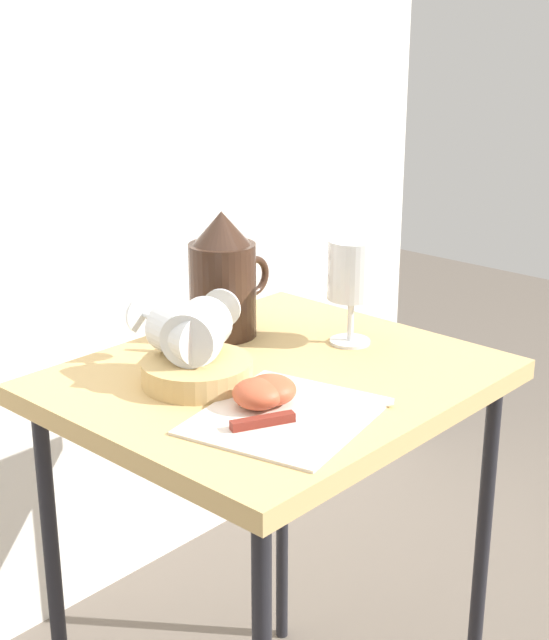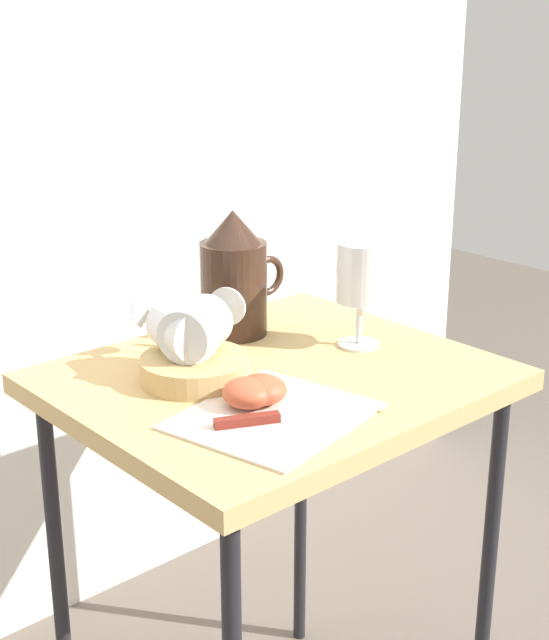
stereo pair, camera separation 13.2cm
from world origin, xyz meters
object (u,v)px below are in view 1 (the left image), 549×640
(wine_glass_tipped_near, at_px, (183,332))
(wine_glass_tipped_far, at_px, (198,331))
(apple_half_left, at_px, (258,394))
(knife, at_px, (289,418))
(table, at_px, (275,414))
(wine_glass_upright, at_px, (352,275))
(basket_tray, at_px, (197,372))
(apple_half_right, at_px, (271,390))
(pitcher, at_px, (223,286))

(wine_glass_tipped_near, bearing_deg, wine_glass_tipped_far, -43.13)
(apple_half_left, height_order, knife, apple_half_left)
(wine_glass_tipped_near, relative_size, knife, 0.74)
(table, bearing_deg, knife, -131.38)
(wine_glass_upright, xyz_separation_m, wine_glass_tipped_far, (-0.26, 0.07, -0.04))
(basket_tray, height_order, wine_glass_tipped_far, wine_glass_tipped_far)
(apple_half_left, xyz_separation_m, knife, (-0.00, -0.06, -0.01))
(wine_glass_upright, bearing_deg, knife, -156.24)
(wine_glass_tipped_far, distance_m, apple_half_left, 0.14)
(table, bearing_deg, wine_glass_tipped_near, 145.30)
(apple_half_left, bearing_deg, apple_half_right, -9.01)
(wine_glass_tipped_near, relative_size, apple_half_left, 2.27)
(wine_glass_upright, xyz_separation_m, apple_half_right, (-0.26, -0.07, -0.09))
(pitcher, distance_m, wine_glass_upright, 0.21)
(apple_half_right, bearing_deg, pitcher, 57.68)
(table, height_order, wine_glass_tipped_near, wine_glass_tipped_near)
(wine_glass_tipped_far, bearing_deg, pitcher, 34.58)
(table, distance_m, wine_glass_upright, 0.25)
(wine_glass_tipped_near, bearing_deg, apple_half_left, -91.08)
(pitcher, distance_m, wine_glass_tipped_far, 0.19)
(pitcher, xyz_separation_m, wine_glass_tipped_near, (-0.17, -0.09, -0.01))
(pitcher, bearing_deg, table, -110.65)
(wine_glass_upright, bearing_deg, pitcher, 121.53)
(wine_glass_upright, distance_m, apple_half_right, 0.28)
(pitcher, distance_m, knife, 0.36)
(wine_glass_tipped_near, bearing_deg, knife, -92.07)
(wine_glass_upright, distance_m, knife, 0.33)
(pitcher, bearing_deg, wine_glass_tipped_near, -151.57)
(table, height_order, knife, knife)
(apple_half_left, xyz_separation_m, apple_half_right, (0.02, -0.00, 0.00))
(basket_tray, distance_m, apple_half_right, 0.13)
(pitcher, distance_m, apple_half_right, 0.30)
(table, height_order, apple_half_left, apple_half_left)
(table, relative_size, apple_half_left, 10.40)
(wine_glass_tipped_near, distance_m, apple_half_left, 0.16)
(basket_tray, bearing_deg, wine_glass_upright, -11.73)
(knife, bearing_deg, apple_half_left, 85.42)
(wine_glass_tipped_near, bearing_deg, wine_glass_upright, -16.18)
(basket_tray, relative_size, wine_glass_tipped_far, 0.94)
(apple_half_left, distance_m, apple_half_right, 0.02)
(basket_tray, height_order, apple_half_right, apple_half_right)
(pitcher, bearing_deg, basket_tray, -145.24)
(wine_glass_tipped_far, height_order, apple_half_right, wine_glass_tipped_far)
(apple_half_left, bearing_deg, wine_glass_tipped_far, 82.15)
(wine_glass_tipped_far, bearing_deg, knife, -96.86)
(basket_tray, bearing_deg, wine_glass_tipped_far, 37.08)
(apple_half_right, bearing_deg, wine_glass_tipped_far, 90.67)
(table, relative_size, pitcher, 3.53)
(basket_tray, xyz_separation_m, wine_glass_tipped_near, (-0.00, 0.02, 0.06))
(pitcher, bearing_deg, apple_half_right, -122.32)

